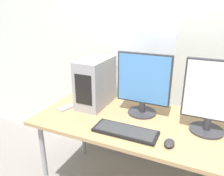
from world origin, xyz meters
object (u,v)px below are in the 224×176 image
(pc_tower, at_px, (96,82))
(monitor_right_near, at_px, (212,98))
(keyboard, at_px, (125,131))
(cell_phone, at_px, (66,108))
(mouse, at_px, (169,143))
(monitor_main, at_px, (143,84))

(pc_tower, xyz_separation_m, monitor_right_near, (0.92, -0.09, 0.05))
(keyboard, relative_size, cell_phone, 2.76)
(pc_tower, height_order, mouse, pc_tower)
(monitor_right_near, height_order, mouse, monitor_right_near)
(monitor_main, bearing_deg, pc_tower, 179.22)
(pc_tower, relative_size, mouse, 4.21)
(monitor_main, distance_m, mouse, 0.52)
(monitor_right_near, height_order, cell_phone, monitor_right_near)
(monitor_right_near, distance_m, cell_phone, 1.15)
(monitor_main, xyz_separation_m, monitor_right_near, (0.49, -0.08, 0.00))
(pc_tower, relative_size, keyboard, 0.92)
(monitor_right_near, bearing_deg, keyboard, -153.51)
(keyboard, bearing_deg, mouse, -5.09)
(monitor_right_near, xyz_separation_m, keyboard, (-0.51, -0.25, -0.24))
(keyboard, height_order, cell_phone, keyboard)
(monitor_right_near, xyz_separation_m, mouse, (-0.20, -0.28, -0.24))
(monitor_right_near, relative_size, keyboard, 1.14)
(monitor_main, height_order, monitor_right_near, monitor_right_near)
(mouse, bearing_deg, monitor_main, 128.71)
(monitor_main, relative_size, mouse, 5.07)
(mouse, bearing_deg, keyboard, 174.91)
(monitor_right_near, relative_size, mouse, 5.22)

